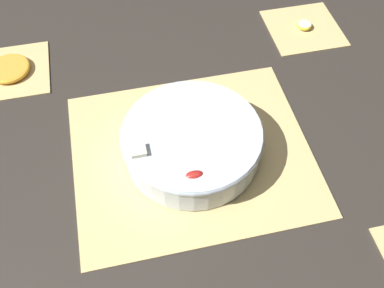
# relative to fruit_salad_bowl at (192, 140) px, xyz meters

# --- Properties ---
(ground_plane) EXTENTS (6.00, 6.00, 0.00)m
(ground_plane) POSITION_rel_fruit_salad_bowl_xyz_m (0.00, 0.00, -0.04)
(ground_plane) COLOR #2D2823
(bamboo_mat_center) EXTENTS (0.45, 0.38, 0.01)m
(bamboo_mat_center) POSITION_rel_fruit_salad_bowl_xyz_m (0.00, 0.00, -0.04)
(bamboo_mat_center) COLOR #D6B775
(bamboo_mat_center) RESTS_ON ground_plane
(coaster_mat_near_left) EXTENTS (0.17, 0.17, 0.01)m
(coaster_mat_near_left) POSITION_rel_fruit_salad_bowl_xyz_m (-0.34, -0.30, -0.04)
(coaster_mat_near_left) COLOR #D6B775
(coaster_mat_near_left) RESTS_ON ground_plane
(coaster_mat_near_right) EXTENTS (0.17, 0.17, 0.01)m
(coaster_mat_near_right) POSITION_rel_fruit_salad_bowl_xyz_m (0.34, -0.30, -0.04)
(coaster_mat_near_right) COLOR #D6B775
(coaster_mat_near_right) RESTS_ON ground_plane
(fruit_salad_bowl) EXTENTS (0.26, 0.26, 0.07)m
(fruit_salad_bowl) POSITION_rel_fruit_salad_bowl_xyz_m (0.00, 0.00, 0.00)
(fruit_salad_bowl) COLOR silver
(fruit_salad_bowl) RESTS_ON bamboo_mat_center
(orange_slice_whole) EXTENTS (0.09, 0.09, 0.01)m
(orange_slice_whole) POSITION_rel_fruit_salad_bowl_xyz_m (0.34, -0.30, -0.03)
(orange_slice_whole) COLOR #F9A338
(orange_slice_whole) RESTS_ON coaster_mat_near_right
(banana_coin_single) EXTENTS (0.04, 0.04, 0.01)m
(banana_coin_single) POSITION_rel_fruit_salad_bowl_xyz_m (-0.34, -0.30, -0.03)
(banana_coin_single) COLOR #F7EFC6
(banana_coin_single) RESTS_ON coaster_mat_near_left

